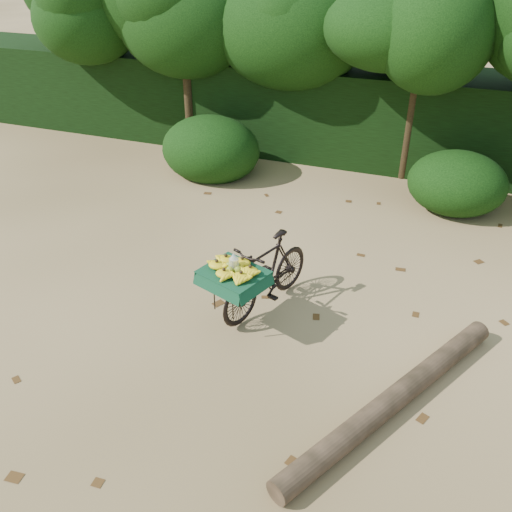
% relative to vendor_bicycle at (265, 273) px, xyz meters
% --- Properties ---
extents(ground, '(80.00, 80.00, 0.00)m').
position_rel_vendor_bicycle_xyz_m(ground, '(0.53, -0.60, -0.50)').
color(ground, tan).
rests_on(ground, ground).
extents(vendor_bicycle, '(1.09, 1.78, 0.97)m').
position_rel_vendor_bicycle_xyz_m(vendor_bicycle, '(0.00, 0.00, 0.00)').
color(vendor_bicycle, black).
rests_on(vendor_bicycle, ground).
extents(fallen_log, '(1.73, 2.97, 0.23)m').
position_rel_vendor_bicycle_xyz_m(fallen_log, '(1.79, -1.14, -0.38)').
color(fallen_log, brown).
rests_on(fallen_log, ground).
extents(hedge_backdrop, '(26.00, 1.80, 1.80)m').
position_rel_vendor_bicycle_xyz_m(hedge_backdrop, '(0.53, 5.70, 0.40)').
color(hedge_backdrop, black).
rests_on(hedge_backdrop, ground).
extents(tree_row, '(14.50, 2.00, 4.00)m').
position_rel_vendor_bicycle_xyz_m(tree_row, '(-0.12, 4.90, 1.50)').
color(tree_row, black).
rests_on(tree_row, ground).
extents(bush_clumps, '(8.80, 1.70, 0.90)m').
position_rel_vendor_bicycle_xyz_m(bush_clumps, '(1.03, 3.70, -0.05)').
color(bush_clumps, black).
rests_on(bush_clumps, ground).
extents(leaf_litter, '(7.00, 7.30, 0.01)m').
position_rel_vendor_bicycle_xyz_m(leaf_litter, '(0.53, 0.05, -0.49)').
color(leaf_litter, '#4C3014').
rests_on(leaf_litter, ground).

